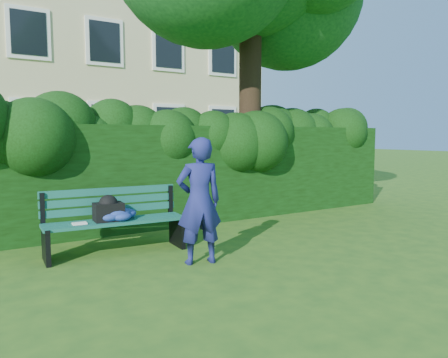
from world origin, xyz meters
TOP-DOWN VIEW (x-y plane):
  - ground at (0.00, 0.00)m, footprint 80.00×80.00m
  - apartment_building at (-0.00, 13.99)m, footprint 16.00×8.08m
  - hedge at (0.00, 2.20)m, footprint 10.00×1.00m
  - park_bench at (-1.74, 0.72)m, footprint 1.94×0.71m
  - man_reading at (-0.98, -0.33)m, footprint 0.65×0.50m

SIDE VIEW (x-z plane):
  - ground at x=0.00m, z-range 0.00..0.00m
  - park_bench at x=-1.74m, z-range 0.06..0.95m
  - man_reading at x=-0.98m, z-range 0.00..1.60m
  - hedge at x=0.00m, z-range 0.00..1.80m
  - apartment_building at x=0.00m, z-range 0.00..12.00m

